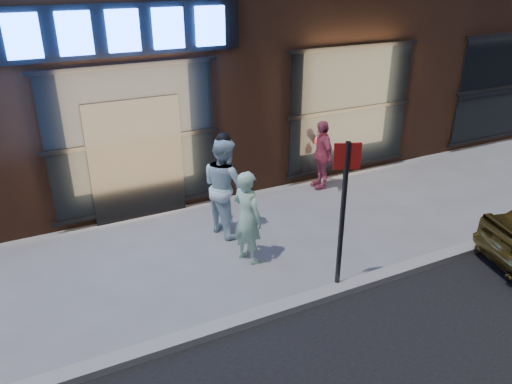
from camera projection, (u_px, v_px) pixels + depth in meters
ground at (216, 333)px, 6.90m from camera, size 90.00×90.00×0.00m
curb at (215, 329)px, 6.87m from camera, size 60.00×0.25×0.12m
man_bowtie at (247, 217)px, 8.26m from camera, size 0.57×0.70×1.64m
man_cap at (225, 186)px, 9.15m from camera, size 0.88×1.03×1.87m
passerby at (321, 155)px, 11.08m from camera, size 0.48×0.95×1.56m
sign_post at (343, 204)px, 7.24m from camera, size 0.37×0.17×2.43m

